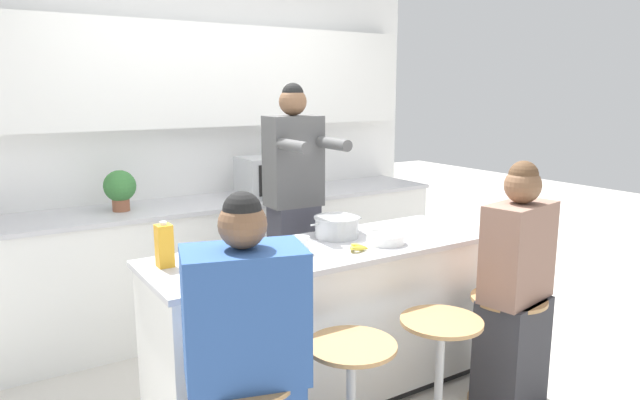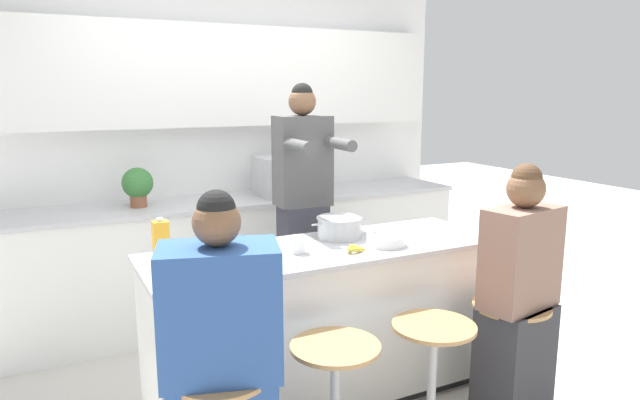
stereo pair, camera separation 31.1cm
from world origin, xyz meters
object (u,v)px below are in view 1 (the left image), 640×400
Objects in this scene: banana_bunch at (357,248)px; juice_carton at (164,245)px; fruit_bowl at (238,251)px; potted_plant at (120,188)px; bar_stool_rightmost at (506,342)px; cooking_pot at (337,227)px; bar_stool_center_left at (351,398)px; kitchen_island at (326,322)px; person_cooking at (294,221)px; coffee_cup_far at (212,266)px; microwave at (274,176)px; coffee_cup_near at (302,245)px; bar_stool_center_right at (439,369)px; person_wrapped_blanket at (247,374)px; person_seated_near at (515,299)px.

juice_carton is (-0.94, 0.29, 0.09)m from banana_bunch.
fruit_bowl is 1.33m from potted_plant.
bar_stool_rightmost is 1.13m from cooking_pot.
juice_carton is at bearing 128.75° from bar_stool_center_left.
kitchen_island is 7.17× the size of potted_plant.
person_cooking is (0.16, 0.63, 0.44)m from kitchen_island.
person_cooking is 0.79m from banana_bunch.
coffee_cup_far is 1.48m from potted_plant.
person_cooking is 7.89× the size of juice_carton.
person_cooking is (0.43, 1.23, 0.53)m from bar_stool_center_left.
person_cooking is 0.75m from microwave.
banana_bunch is at bearing 147.82° from bar_stool_rightmost.
banana_bunch is (0.27, -0.12, -0.03)m from coffee_cup_near.
cooking_pot reaches higher than fruit_bowl.
bar_stool_rightmost is 5.91× the size of coffee_cup_far.
bar_stool_rightmost is at bearing -78.23° from microwave.
bar_stool_center_right is 3.57× the size of fruit_bowl.
person_cooking reaches higher than microwave.
fruit_bowl reaches higher than banana_bunch.
potted_plant is (-0.75, 1.36, 0.63)m from kitchen_island.
potted_plant is at bearing 85.50° from juice_carton.
banana_bunch is (-0.07, -0.79, 0.02)m from person_cooking.
cooking_pot reaches higher than coffee_cup_far.
potted_plant reaches higher than banana_bunch.
bar_stool_center_right is at bearing -177.19° from bar_stool_rightmost.
cooking_pot reaches higher than kitchen_island.
bar_stool_center_left is 0.90m from fruit_bowl.
potted_plant is at bearing 105.42° from person_wrapped_blanket.
person_cooking reaches higher than coffee_cup_far.
fruit_bowl is at bearing -9.47° from juice_carton.
juice_carton is at bearing -94.50° from potted_plant.
microwave is (0.23, 0.69, 0.19)m from person_cooking.
kitchen_island is 0.54m from cooking_pot.
kitchen_island is 1.68m from potted_plant.
microwave is (0.13, 1.95, 0.72)m from bar_stool_center_right.
microwave reaches higher than cooking_pot.
kitchen_island is at bearing -8.56° from juice_carton.
juice_carton is at bearing -151.14° from person_cooking.
juice_carton is (-1.64, 0.73, 0.63)m from bar_stool_rightmost.
coffee_cup_far is at bearing 176.05° from banana_bunch.
kitchen_island is 1.45× the size of person_wrapped_blanket.
fruit_bowl is at bearing -136.99° from person_cooking.
bar_stool_rightmost is 0.26m from person_seated_near.
coffee_cup_near is 0.89× the size of banana_bunch.
microwave is 1.94× the size of potted_plant.
kitchen_island is 3.18× the size of bar_stool_center_left.
bar_stool_center_right is at bearing 16.89° from person_wrapped_blanket.
person_cooking is at bearing 94.58° from bar_stool_center_right.
cooking_pot is at bearing -87.17° from person_cooking.
coffee_cup_near is at bearing 126.78° from bar_stool_center_right.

